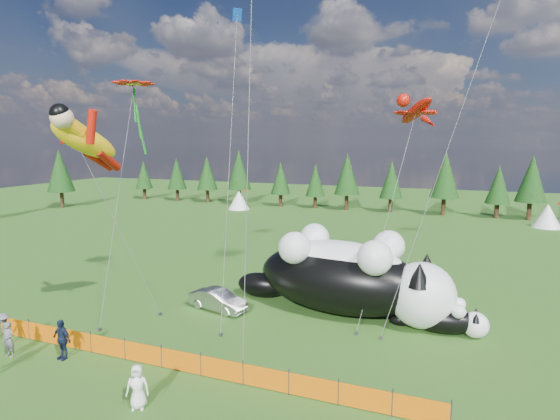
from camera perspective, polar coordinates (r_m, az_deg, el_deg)
name	(u,v)px	position (r m, az deg, el deg)	size (l,w,h in m)	color
ground	(215,343)	(23.12, -8.51, -16.75)	(160.00, 160.00, 0.00)	#133409
safety_fence	(181,361)	(20.61, -12.81, -18.68)	(22.06, 0.06, 1.10)	#262626
tree_line	(366,184)	(64.25, 11.22, 3.40)	(90.00, 4.00, 8.00)	black
festival_tents	(447,211)	(58.78, 20.97, -0.08)	(50.00, 3.20, 2.80)	white
cat_large	(349,275)	(25.93, 9.00, -8.39)	(13.45, 5.97, 4.86)	black
cat_small	(444,317)	(25.15, 20.58, -12.92)	(5.04, 1.93, 1.82)	black
car	(218,300)	(26.87, -8.07, -11.57)	(1.30, 3.74, 1.23)	#A8A8AC
spectator_a	(8,340)	(24.73, -31.94, -14.16)	(0.62, 0.40, 1.69)	#5E5E63
spectator_c	(62,339)	(23.30, -26.62, -14.86)	(1.11, 0.57, 1.90)	#121B33
spectator_d	(4,329)	(26.16, -32.37, -13.02)	(1.05, 0.54, 1.63)	#5E5E63
spectator_e	(137,387)	(18.48, -18.12, -21.09)	(0.84, 0.55, 1.73)	white
superhero_kite	(85,140)	(23.90, -24.13, 8.31)	(4.62, 5.54, 12.16)	yellow
gecko_kite	(416,111)	(31.18, 17.32, 12.21)	(5.28, 12.79, 15.31)	#BB1209
flower_kite	(134,86)	(28.03, -18.54, 15.08)	(2.74, 6.06, 14.02)	#BB1209
diamond_kite_a	(236,30)	(28.62, -5.72, 22.34)	(2.48, 6.95, 18.85)	#0B3FB2
diamond_kite_c	(251,3)	(18.54, -3.74, 25.36)	(0.80, 1.47, 16.83)	#0B3FB2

